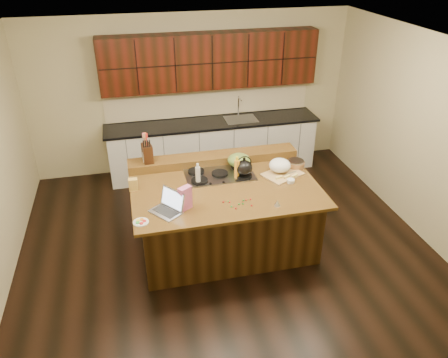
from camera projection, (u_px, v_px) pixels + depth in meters
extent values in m
cube|color=black|center=(225.00, 244.00, 6.08)|extent=(5.50, 5.00, 0.01)
cube|color=silver|center=(225.00, 45.00, 4.75)|extent=(5.50, 5.00, 0.01)
cube|color=tan|center=(192.00, 94.00, 7.54)|extent=(5.50, 0.01, 2.70)
cube|color=tan|center=(301.00, 300.00, 3.29)|extent=(5.50, 0.01, 2.70)
cube|color=tan|center=(421.00, 136.00, 5.97)|extent=(0.01, 5.00, 2.70)
cube|color=black|center=(225.00, 217.00, 5.86)|extent=(2.22, 1.42, 0.88)
cube|color=black|center=(225.00, 188.00, 5.64)|extent=(2.40, 1.60, 0.04)
cube|color=black|center=(214.00, 158.00, 6.19)|extent=(2.40, 0.30, 0.12)
cube|color=gray|center=(220.00, 175.00, 5.88)|extent=(0.92, 0.52, 0.02)
cylinder|color=black|center=(196.00, 172.00, 5.92)|extent=(0.22, 0.22, 0.03)
cylinder|color=black|center=(239.00, 167.00, 6.04)|extent=(0.22, 0.22, 0.03)
cylinder|color=black|center=(200.00, 181.00, 5.70)|extent=(0.22, 0.22, 0.03)
cylinder|color=black|center=(244.00, 176.00, 5.82)|extent=(0.22, 0.22, 0.03)
cylinder|color=black|center=(220.00, 174.00, 5.87)|extent=(0.22, 0.22, 0.03)
cube|color=silver|center=(213.00, 147.00, 7.76)|extent=(3.60, 0.62, 0.90)
cube|color=black|center=(213.00, 123.00, 7.53)|extent=(3.70, 0.66, 0.04)
cube|color=gray|center=(241.00, 119.00, 7.62)|extent=(0.55, 0.42, 0.01)
cylinder|color=gray|center=(238.00, 106.00, 7.68)|extent=(0.02, 0.02, 0.36)
cube|color=black|center=(210.00, 61.00, 7.15)|extent=(3.60, 0.34, 0.90)
cube|color=tan|center=(209.00, 101.00, 7.66)|extent=(3.60, 0.03, 0.50)
ellipsoid|color=black|center=(244.00, 168.00, 5.76)|extent=(0.28, 0.28, 0.20)
ellipsoid|color=olive|center=(239.00, 160.00, 5.99)|extent=(0.33, 0.33, 0.17)
cube|color=#B7B7BC|center=(166.00, 212.00, 5.09)|extent=(0.41, 0.43, 0.02)
cube|color=black|center=(166.00, 211.00, 5.08)|extent=(0.30, 0.33, 0.00)
cube|color=#B7B7BC|center=(173.00, 199.00, 5.11)|extent=(0.27, 0.33, 0.23)
cube|color=silver|center=(172.00, 199.00, 5.10)|extent=(0.24, 0.29, 0.20)
cylinder|color=gold|center=(237.00, 169.00, 5.74)|extent=(0.08, 0.08, 0.27)
cylinder|color=silver|center=(198.00, 176.00, 5.61)|extent=(0.08, 0.08, 0.25)
cube|color=tan|center=(282.00, 174.00, 5.88)|extent=(0.61, 0.54, 0.02)
ellipsoid|color=white|center=(280.00, 165.00, 5.89)|extent=(0.29, 0.29, 0.18)
cube|color=#EDD872|center=(279.00, 177.00, 5.75)|extent=(0.11, 0.03, 0.03)
cube|color=#EDD872|center=(287.00, 177.00, 5.77)|extent=(0.11, 0.03, 0.03)
cube|color=#EDD872|center=(295.00, 176.00, 5.80)|extent=(0.11, 0.03, 0.03)
cylinder|color=gray|center=(291.00, 173.00, 5.88)|extent=(0.19, 0.08, 0.01)
cylinder|color=white|center=(291.00, 181.00, 5.70)|extent=(0.12, 0.12, 0.04)
cylinder|color=white|center=(300.00, 165.00, 6.09)|extent=(0.11, 0.11, 0.04)
cylinder|color=white|center=(275.00, 169.00, 6.00)|extent=(0.12, 0.12, 0.04)
cylinder|color=#996B3F|center=(296.00, 165.00, 6.06)|extent=(0.31, 0.31, 0.09)
cone|color=silver|center=(277.00, 203.00, 5.21)|extent=(0.09, 0.09, 0.07)
cube|color=#D6659D|center=(185.00, 198.00, 5.10)|extent=(0.18, 0.15, 0.29)
cylinder|color=white|center=(141.00, 222.00, 4.91)|extent=(0.20, 0.20, 0.01)
cube|color=gold|center=(133.00, 184.00, 5.51)|extent=(0.11, 0.08, 0.16)
cylinder|color=white|center=(147.00, 157.00, 5.94)|extent=(0.16, 0.16, 0.14)
cube|color=black|center=(147.00, 153.00, 5.92)|extent=(0.15, 0.22, 0.25)
ellipsoid|color=red|center=(252.00, 206.00, 5.21)|extent=(0.02, 0.02, 0.02)
ellipsoid|color=#198C26|center=(243.00, 200.00, 5.31)|extent=(0.02, 0.02, 0.02)
ellipsoid|color=red|center=(246.00, 200.00, 5.32)|extent=(0.02, 0.02, 0.02)
ellipsoid|color=#198C26|center=(243.00, 204.00, 5.24)|extent=(0.02, 0.02, 0.02)
ellipsoid|color=red|center=(230.00, 202.00, 5.27)|extent=(0.02, 0.02, 0.02)
ellipsoid|color=#198C26|center=(228.00, 201.00, 5.29)|extent=(0.02, 0.02, 0.02)
ellipsoid|color=red|center=(236.00, 208.00, 5.15)|extent=(0.02, 0.02, 0.02)
ellipsoid|color=#198C26|center=(239.00, 204.00, 5.24)|extent=(0.02, 0.02, 0.02)
ellipsoid|color=red|center=(223.00, 202.00, 5.28)|extent=(0.02, 0.02, 0.02)
ellipsoid|color=#198C26|center=(231.00, 207.00, 5.19)|extent=(0.02, 0.02, 0.02)
ellipsoid|color=red|center=(251.00, 199.00, 5.33)|extent=(0.02, 0.02, 0.02)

